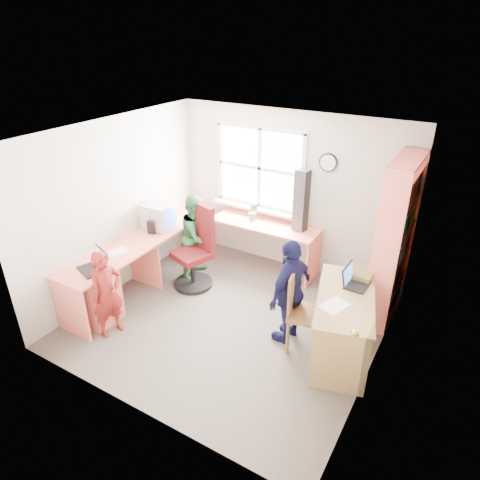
% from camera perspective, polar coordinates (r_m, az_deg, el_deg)
% --- Properties ---
extents(room, '(3.64, 3.44, 2.44)m').
position_cam_1_polar(room, '(5.07, -0.77, 0.98)').
color(room, '#4C433C').
rests_on(room, ground).
extents(l_desk, '(2.38, 2.95, 0.75)m').
position_cam_1_polar(l_desk, '(5.91, -13.72, -4.25)').
color(l_desk, '#FF7866').
rests_on(l_desk, ground).
extents(right_desk, '(0.94, 1.44, 0.76)m').
position_cam_1_polar(right_desk, '(4.98, 13.70, -9.32)').
color(right_desk, '#A38251').
rests_on(right_desk, ground).
extents(bookshelf, '(0.30, 1.02, 2.10)m').
position_cam_1_polar(bookshelf, '(5.60, 19.81, -0.58)').
color(bookshelf, '#FF7866').
rests_on(bookshelf, ground).
extents(swivel_chair, '(0.72, 0.72, 1.21)m').
position_cam_1_polar(swivel_chair, '(6.13, -5.80, -1.60)').
color(swivel_chair, black).
rests_on(swivel_chair, ground).
extents(wooden_chair, '(0.51, 0.51, 1.00)m').
position_cam_1_polar(wooden_chair, '(4.98, 8.30, -8.97)').
color(wooden_chair, brown).
rests_on(wooden_chair, ground).
extents(crt_monitor, '(0.40, 0.36, 0.38)m').
position_cam_1_polar(crt_monitor, '(6.31, -10.82, 3.13)').
color(crt_monitor, silver).
rests_on(crt_monitor, l_desk).
extents(laptop_left, '(0.44, 0.40, 0.25)m').
position_cam_1_polar(laptop_left, '(5.51, -18.70, -3.16)').
color(laptop_left, black).
rests_on(laptop_left, l_desk).
extents(laptop_right, '(0.28, 0.34, 0.22)m').
position_cam_1_polar(laptop_right, '(5.07, 14.92, -5.19)').
color(laptop_right, black).
rests_on(laptop_right, right_desk).
extents(speaker_a, '(0.11, 0.11, 0.20)m').
position_cam_1_polar(speaker_a, '(6.21, -11.67, 1.70)').
color(speaker_a, black).
rests_on(speaker_a, l_desk).
extents(speaker_b, '(0.10, 0.10, 0.18)m').
position_cam_1_polar(speaker_b, '(6.56, -8.99, 3.25)').
color(speaker_b, black).
rests_on(speaker_b, l_desk).
extents(cd_tower, '(0.20, 0.19, 0.90)m').
position_cam_1_polar(cd_tower, '(6.12, 8.17, 5.22)').
color(cd_tower, black).
rests_on(cd_tower, l_desk).
extents(game_box, '(0.31, 0.31, 0.06)m').
position_cam_1_polar(game_box, '(5.27, 15.70, -4.30)').
color(game_box, red).
rests_on(game_box, right_desk).
extents(paper_a, '(0.25, 0.31, 0.00)m').
position_cam_1_polar(paper_a, '(5.86, -16.03, -1.48)').
color(paper_a, white).
rests_on(paper_a, l_desk).
extents(paper_b, '(0.30, 0.36, 0.00)m').
position_cam_1_polar(paper_b, '(4.69, 12.48, -8.52)').
color(paper_b, white).
rests_on(paper_b, right_desk).
extents(potted_plant, '(0.16, 0.14, 0.28)m').
position_cam_1_polar(potted_plant, '(6.48, 1.76, 3.75)').
color(potted_plant, '#307A36').
rests_on(potted_plant, l_desk).
extents(person_red, '(0.35, 0.45, 1.12)m').
position_cam_1_polar(person_red, '(5.37, -17.30, -6.87)').
color(person_red, maroon).
rests_on(person_red, ground).
extents(person_green, '(0.58, 0.69, 1.28)m').
position_cam_1_polar(person_green, '(6.32, -5.70, 0.50)').
color(person_green, '#2A6A37').
rests_on(person_green, ground).
extents(person_navy, '(0.43, 0.82, 1.33)m').
position_cam_1_polar(person_navy, '(5.02, 6.72, -6.83)').
color(person_navy, '#121239').
rests_on(person_navy, ground).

